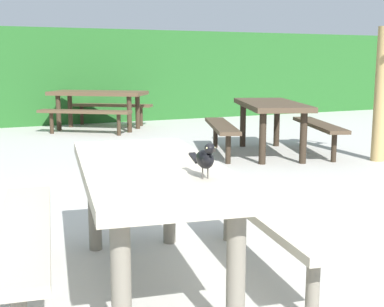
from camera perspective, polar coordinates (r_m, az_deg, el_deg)
ground_plane at (r=3.27m, az=2.13°, el=-13.46°), size 60.00×60.00×0.00m
hedge_wall at (r=11.97m, az=-18.10°, el=8.11°), size 28.00×2.11×1.98m
picnic_table_foreground at (r=2.98m, az=-4.60°, el=-4.54°), size 1.93×1.95×0.74m
bird_grackle at (r=2.52m, az=1.50°, el=-0.52°), size 0.08×0.29×0.18m
picnic_table_mid_left at (r=10.14m, az=-10.28°, el=5.72°), size 2.37×2.36×0.74m
picnic_table_far_centre at (r=7.39m, az=8.66°, el=4.18°), size 2.16×2.17×0.74m
stalk_post_right_side at (r=7.23m, az=20.15°, el=6.20°), size 0.38×0.49×1.75m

